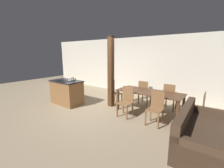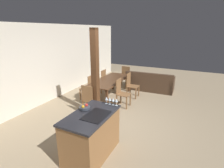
{
  "view_description": "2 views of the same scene",
  "coord_description": "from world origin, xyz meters",
  "px_view_note": "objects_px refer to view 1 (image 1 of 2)",
  "views": [
    {
      "loc": [
        3.55,
        -3.76,
        1.97
      ],
      "look_at": [
        0.6,
        0.2,
        0.95
      ],
      "focal_mm": 24.0,
      "sensor_mm": 36.0,
      "label": 1
    },
    {
      "loc": [
        -3.87,
        -1.96,
        2.51
      ],
      "look_at": [
        0.6,
        0.2,
        0.95
      ],
      "focal_mm": 28.0,
      "sensor_mm": 36.0,
      "label": 2
    }
  ],
  "objects_px": {
    "wine_glass_middle": "(71,80)",
    "dining_chair_head_end": "(114,92)",
    "fruit_bowl": "(73,79)",
    "wine_glass_near": "(69,80)",
    "timber_post": "(111,72)",
    "wine_glass_end": "(74,79)",
    "dining_chair_far_left": "(144,92)",
    "dining_table": "(149,94)",
    "dining_chair_near_right": "(156,107)",
    "dining_chair_far_right": "(170,97)",
    "dining_chair_foot_end": "(198,108)",
    "couch": "(199,134)",
    "kitchen_island": "(67,92)",
    "wine_glass_far": "(72,79)",
    "dining_chair_near_left": "(126,101)"
  },
  "relations": [
    {
      "from": "dining_chair_far_left",
      "to": "timber_post",
      "type": "distance_m",
      "value": 1.51
    },
    {
      "from": "dining_chair_far_right",
      "to": "dining_chair_foot_end",
      "type": "bearing_deg",
      "value": 145.65
    },
    {
      "from": "dining_chair_near_right",
      "to": "wine_glass_far",
      "type": "bearing_deg",
      "value": -169.72
    },
    {
      "from": "wine_glass_far",
      "to": "dining_chair_foot_end",
      "type": "distance_m",
      "value": 4.07
    },
    {
      "from": "wine_glass_near",
      "to": "dining_chair_far_left",
      "type": "xyz_separation_m",
      "value": [
        1.93,
        2.0,
        -0.57
      ]
    },
    {
      "from": "dining_chair_far_left",
      "to": "couch",
      "type": "xyz_separation_m",
      "value": [
        2.09,
        -1.76,
        -0.21
      ]
    },
    {
      "from": "dining_table",
      "to": "dining_chair_head_end",
      "type": "height_order",
      "value": "dining_chair_head_end"
    },
    {
      "from": "dining_table",
      "to": "dining_chair_far_left",
      "type": "height_order",
      "value": "dining_chair_far_left"
    },
    {
      "from": "wine_glass_near",
      "to": "timber_post",
      "type": "height_order",
      "value": "timber_post"
    },
    {
      "from": "wine_glass_middle",
      "to": "couch",
      "type": "xyz_separation_m",
      "value": [
        4.03,
        0.16,
        -0.78
      ]
    },
    {
      "from": "kitchen_island",
      "to": "wine_glass_end",
      "type": "relative_size",
      "value": 7.92
    },
    {
      "from": "dining_table",
      "to": "dining_chair_head_end",
      "type": "bearing_deg",
      "value": -180.0
    },
    {
      "from": "fruit_bowl",
      "to": "wine_glass_near",
      "type": "bearing_deg",
      "value": -50.09
    },
    {
      "from": "wine_glass_end",
      "to": "dining_chair_far_right",
      "type": "relative_size",
      "value": 0.17
    },
    {
      "from": "dining_chair_far_left",
      "to": "dining_chair_foot_end",
      "type": "xyz_separation_m",
      "value": [
        1.92,
        -0.66,
        0.0
      ]
    },
    {
      "from": "wine_glass_middle",
      "to": "dining_chair_near_left",
      "type": "distance_m",
      "value": 2.1
    },
    {
      "from": "dining_chair_near_left",
      "to": "dining_chair_foot_end",
      "type": "bearing_deg",
      "value": 18.92
    },
    {
      "from": "wine_glass_middle",
      "to": "timber_post",
      "type": "xyz_separation_m",
      "value": [
        0.99,
        1.04,
        0.22
      ]
    },
    {
      "from": "wine_glass_near",
      "to": "timber_post",
      "type": "relative_size",
      "value": 0.06
    },
    {
      "from": "wine_glass_end",
      "to": "couch",
      "type": "xyz_separation_m",
      "value": [
        4.03,
        0.0,
        -0.78
      ]
    },
    {
      "from": "dining_chair_near_right",
      "to": "dining_chair_far_left",
      "type": "bearing_deg",
      "value": 126.02
    },
    {
      "from": "dining_chair_far_left",
      "to": "dining_chair_near_left",
      "type": "bearing_deg",
      "value": 90.0
    },
    {
      "from": "kitchen_island",
      "to": "couch",
      "type": "xyz_separation_m",
      "value": [
        4.59,
        -0.05,
        -0.19
      ]
    },
    {
      "from": "dining_chair_near_left",
      "to": "fruit_bowl",
      "type": "bearing_deg",
      "value": -176.02
    },
    {
      "from": "kitchen_island",
      "to": "dining_chair_far_right",
      "type": "distance_m",
      "value": 3.85
    },
    {
      "from": "dining_chair_near_left",
      "to": "dining_chair_head_end",
      "type": "bearing_deg",
      "value": 145.65
    },
    {
      "from": "kitchen_island",
      "to": "dining_chair_head_end",
      "type": "relative_size",
      "value": 1.35
    },
    {
      "from": "timber_post",
      "to": "dining_table",
      "type": "bearing_deg",
      "value": 8.92
    },
    {
      "from": "wine_glass_far",
      "to": "wine_glass_middle",
      "type": "bearing_deg",
      "value": -90.0
    },
    {
      "from": "dining_table",
      "to": "dining_chair_near_right",
      "type": "xyz_separation_m",
      "value": [
        0.48,
        -0.66,
        -0.15
      ]
    },
    {
      "from": "dining_table",
      "to": "dining_chair_far_right",
      "type": "height_order",
      "value": "dining_chair_far_right"
    },
    {
      "from": "wine_glass_near",
      "to": "dining_chair_head_end",
      "type": "height_order",
      "value": "wine_glass_near"
    },
    {
      "from": "wine_glass_middle",
      "to": "dining_chair_head_end",
      "type": "distance_m",
      "value": 1.69
    },
    {
      "from": "dining_chair_near_left",
      "to": "dining_chair_foot_end",
      "type": "xyz_separation_m",
      "value": [
        1.92,
        0.66,
        0.0
      ]
    },
    {
      "from": "fruit_bowl",
      "to": "timber_post",
      "type": "xyz_separation_m",
      "value": [
        1.43,
        0.6,
        0.31
      ]
    },
    {
      "from": "kitchen_island",
      "to": "dining_chair_head_end",
      "type": "distance_m",
      "value": 1.86
    },
    {
      "from": "wine_glass_end",
      "to": "timber_post",
      "type": "xyz_separation_m",
      "value": [
        0.99,
        0.88,
        0.22
      ]
    },
    {
      "from": "fruit_bowl",
      "to": "wine_glass_near",
      "type": "xyz_separation_m",
      "value": [
        0.43,
        -0.52,
        0.08
      ]
    },
    {
      "from": "couch",
      "to": "timber_post",
      "type": "height_order",
      "value": "timber_post"
    },
    {
      "from": "wine_glass_middle",
      "to": "dining_chair_far_right",
      "type": "xyz_separation_m",
      "value": [
        2.89,
        1.92,
        -0.57
      ]
    },
    {
      "from": "dining_table",
      "to": "dining_chair_near_right",
      "type": "height_order",
      "value": "dining_chair_near_right"
    },
    {
      "from": "wine_glass_near",
      "to": "dining_chair_far_left",
      "type": "height_order",
      "value": "wine_glass_near"
    },
    {
      "from": "wine_glass_middle",
      "to": "kitchen_island",
      "type": "bearing_deg",
      "value": 159.12
    },
    {
      "from": "dining_chair_far_right",
      "to": "dining_chair_head_end",
      "type": "xyz_separation_m",
      "value": [
        -1.92,
        -0.66,
        0.0
      ]
    },
    {
      "from": "wine_glass_near",
      "to": "couch",
      "type": "relative_size",
      "value": 0.08
    },
    {
      "from": "dining_chair_foot_end",
      "to": "timber_post",
      "type": "height_order",
      "value": "timber_post"
    },
    {
      "from": "wine_glass_far",
      "to": "timber_post",
      "type": "xyz_separation_m",
      "value": [
        0.99,
        0.96,
        0.22
      ]
    },
    {
      "from": "dining_chair_near_left",
      "to": "dining_chair_far_right",
      "type": "relative_size",
      "value": 1.0
    },
    {
      "from": "dining_chair_far_right",
      "to": "timber_post",
      "type": "bearing_deg",
      "value": 24.89
    },
    {
      "from": "wine_glass_far",
      "to": "dining_chair_foot_end",
      "type": "xyz_separation_m",
      "value": [
        3.85,
        1.18,
        -0.57
      ]
    }
  ]
}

